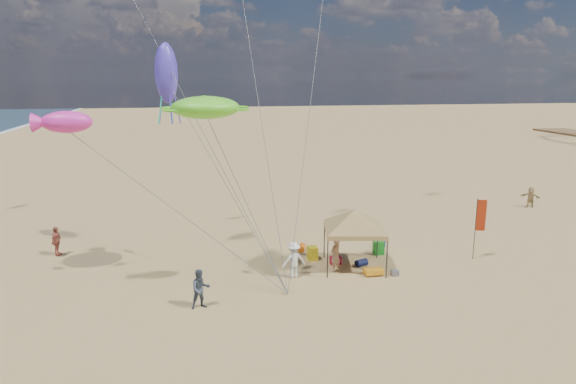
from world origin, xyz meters
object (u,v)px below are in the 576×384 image
chair_yellow (312,253)px  person_far_c (531,197)px  chair_green (378,248)px  beach_cart (374,271)px  person_near_a (335,255)px  feather_flag (479,219)px  canopy_tent (355,212)px  person_near_b (200,289)px  person_far_a (56,241)px  cooler_red (336,260)px  cooler_blue (380,243)px  person_near_c (294,260)px

chair_yellow → person_far_c: size_ratio=0.46×
chair_green → beach_cart: chair_green is taller
person_near_a → chair_green: bearing=-180.0°
person_far_c → feather_flag: bearing=-88.4°
beach_cart → person_far_c: (15.67, 10.11, 0.56)m
canopy_tent → person_near_b: size_ratio=3.29×
person_near_b → person_far_a: (-7.28, 7.83, -0.04)m
cooler_red → person_far_a: size_ratio=0.34×
canopy_tent → beach_cart: size_ratio=6.07×
canopy_tent → person_far_c: (16.29, 8.92, -2.10)m
cooler_red → cooler_blue: 3.81m
feather_flag → person_far_c: 13.34m
cooler_blue → chair_green: chair_green is taller
cooler_red → chair_green: (2.67, 1.01, 0.16)m
person_near_a → feather_flag: bearing=147.9°
feather_flag → chair_green: feather_flag is taller
cooler_blue → chair_yellow: bearing=-162.9°
canopy_tent → feather_flag: 6.64m
cooler_red → chair_yellow: (-1.00, 0.84, 0.16)m
chair_green → person_far_a: 17.04m
cooler_red → person_far_c: person_far_c is taller
person_near_a → beach_cart: bearing=120.1°
cooler_red → canopy_tent: bearing=-39.7°
feather_flag → person_near_b: bearing=-168.0°
chair_green → person_near_b: bearing=-153.3°
person_near_c → chair_green: bearing=-165.2°
canopy_tent → person_near_c: size_ratio=3.14×
canopy_tent → beach_cart: bearing=-62.5°
cooler_blue → person_near_b: bearing=-149.5°
canopy_tent → chair_yellow: (-1.74, 1.45, -2.51)m
cooler_red → person_near_c: (-2.44, -1.32, 0.68)m
canopy_tent → person_far_a: canopy_tent is taller
chair_green → person_near_a: person_near_a is taller
person_near_c → feather_flag: bearing=173.5°
person_far_a → person_near_b: bearing=-125.2°
canopy_tent → cooler_red: bearing=140.3°
chair_yellow → person_near_b: size_ratio=0.42×
cooler_blue → person_near_a: bearing=-138.2°
beach_cart → person_far_a: 16.54m
person_near_a → person_near_c: 2.16m
chair_green → beach_cart: bearing=-115.0°
canopy_tent → person_near_a: bearing=-160.7°
chair_green → chair_yellow: size_ratio=1.00×
person_near_a → cooler_blue: bearing=-172.0°
person_near_b → person_near_c: 5.01m
chair_green → person_far_a: person_far_a is taller
canopy_tent → person_near_a: canopy_tent is taller
chair_yellow → beach_cart: 3.54m
canopy_tent → beach_cart: (0.62, -1.19, -2.66)m
person_near_b → cooler_blue: bearing=17.4°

